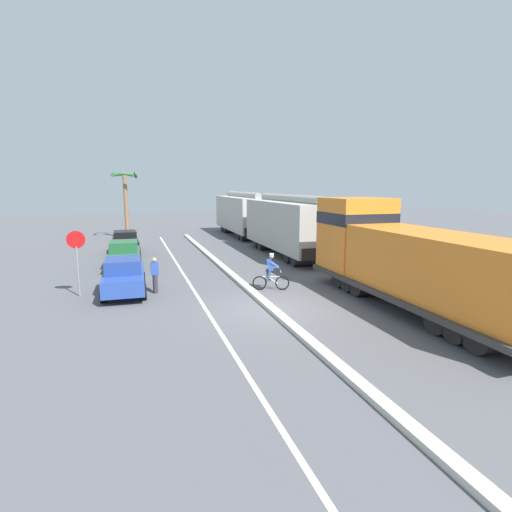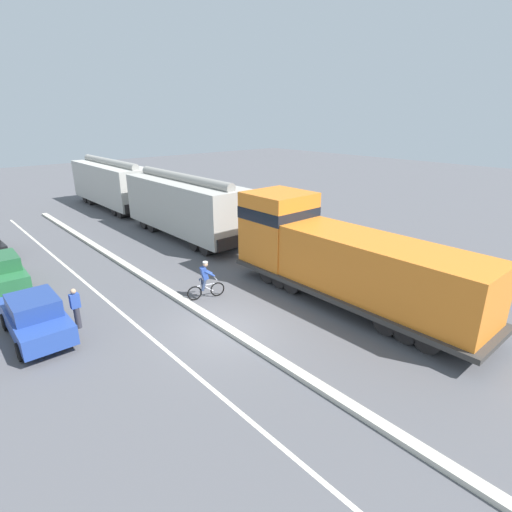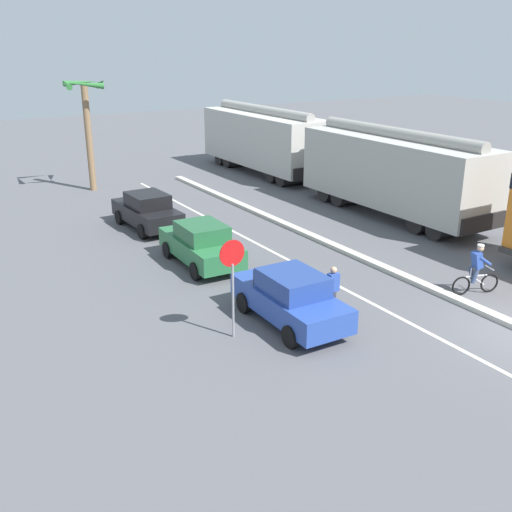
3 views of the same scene
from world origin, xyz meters
TOP-DOWN VIEW (x-y plane):
  - ground_plane at (0.00, 0.00)m, footprint 120.00×120.00m
  - median_curb at (0.00, 6.00)m, footprint 0.36×36.00m
  - lane_stripe at (-2.40, 6.00)m, footprint 0.14×36.00m
  - locomotive at (5.32, -0.98)m, footprint 3.10×11.61m
  - hopper_car_lead at (5.32, 11.18)m, footprint 2.90×10.60m
  - hopper_car_middle at (5.32, 22.78)m, footprint 2.90×10.60m
  - parked_car_blue at (-5.43, 4.09)m, footprint 1.90×4.23m
  - parked_car_green at (-5.46, 9.88)m, footprint 1.93×4.25m
  - parked_car_black at (-5.43, 15.30)m, footprint 1.95×4.26m
  - cyclist at (1.01, 2.70)m, footprint 1.65×0.65m
  - stop_sign at (-7.29, 4.19)m, footprint 0.76×0.08m
  - palm_tree_near at (-5.30, 23.82)m, footprint 2.29×2.31m
  - pedestrian_by_cars at (-4.11, 3.76)m, footprint 0.34×0.22m

SIDE VIEW (x-z plane):
  - ground_plane at x=0.00m, z-range 0.00..0.00m
  - lane_stripe at x=-2.40m, z-range 0.00..0.01m
  - median_curb at x=0.00m, z-range 0.00..0.16m
  - parked_car_blue at x=-5.43m, z-range 0.01..1.63m
  - parked_car_green at x=-5.46m, z-range 0.01..1.63m
  - parked_car_black at x=-5.43m, z-range 0.01..1.63m
  - cyclist at x=1.01m, z-range -0.04..1.67m
  - pedestrian_by_cars at x=-4.11m, z-range 0.04..1.66m
  - locomotive at x=5.32m, z-range -0.30..3.90m
  - stop_sign at x=-7.29m, z-range 0.58..3.46m
  - hopper_car_lead at x=5.32m, z-range -0.01..4.17m
  - hopper_car_middle at x=5.32m, z-range -0.01..4.17m
  - palm_tree_near at x=-5.30m, z-range 1.26..7.38m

